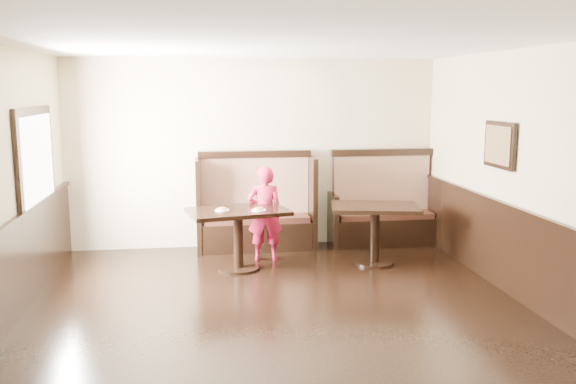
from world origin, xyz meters
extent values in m
plane|color=black|center=(0.00, 0.00, 0.00)|extent=(7.00, 7.00, 0.00)
plane|color=beige|center=(0.00, 3.50, 1.40)|extent=(5.50, 0.00, 5.50)
plane|color=beige|center=(0.00, -3.50, 1.40)|extent=(5.50, 0.00, 5.50)
plane|color=beige|center=(2.75, 0.00, 1.40)|extent=(0.00, 7.00, 7.00)
plane|color=white|center=(0.00, 0.00, 2.80)|extent=(7.00, 7.00, 0.00)
cube|color=black|center=(2.72, 0.00, 0.50)|extent=(0.05, 6.90, 1.00)
cube|color=black|center=(-2.71, 1.90, 1.55)|extent=(0.05, 1.50, 1.20)
cube|color=white|center=(-2.69, 1.90, 1.55)|extent=(0.01, 1.30, 1.00)
cube|color=black|center=(2.71, 1.20, 1.70)|extent=(0.04, 0.70, 0.55)
cube|color=olive|center=(2.69, 1.20, 1.70)|extent=(0.01, 0.60, 0.45)
cube|color=black|center=(0.00, 3.22, 0.21)|extent=(1.60, 0.50, 0.42)
cube|color=#3A1C12|center=(0.00, 3.22, 0.46)|extent=(1.54, 0.46, 0.09)
cube|color=#541021|center=(0.00, 3.43, 0.90)|extent=(1.60, 0.12, 0.92)
cube|color=black|center=(0.00, 3.43, 1.40)|extent=(1.68, 0.16, 0.10)
cube|color=black|center=(-0.84, 3.32, 0.68)|extent=(0.07, 0.72, 1.36)
cube|color=black|center=(0.84, 3.32, 0.68)|extent=(0.07, 0.72, 1.36)
cube|color=black|center=(1.95, 3.22, 0.21)|extent=(1.50, 0.50, 0.42)
cube|color=#3A1C12|center=(1.95, 3.22, 0.46)|extent=(1.44, 0.46, 0.09)
cube|color=#541021|center=(1.95, 3.43, 0.90)|extent=(1.50, 0.12, 0.92)
cube|color=black|center=(1.95, 3.43, 1.40)|extent=(1.58, 0.16, 0.10)
cube|color=black|center=(1.16, 3.32, 0.40)|extent=(0.07, 0.72, 0.80)
cube|color=black|center=(2.74, 3.32, 0.40)|extent=(0.07, 0.72, 0.80)
cube|color=black|center=(-0.33, 2.23, 0.78)|extent=(1.40, 1.03, 0.05)
cylinder|color=black|center=(-0.33, 2.23, 0.38)|extent=(0.13, 0.13, 0.74)
cylinder|color=black|center=(-0.33, 2.23, 0.02)|extent=(0.55, 0.55, 0.03)
cube|color=black|center=(1.52, 2.24, 0.78)|extent=(1.28, 0.96, 0.05)
cylinder|color=black|center=(1.52, 2.24, 0.38)|extent=(0.13, 0.13, 0.74)
cylinder|color=black|center=(1.52, 2.24, 0.02)|extent=(0.55, 0.55, 0.03)
imported|color=#B71336|center=(0.07, 2.63, 0.66)|extent=(0.51, 0.37, 1.32)
cylinder|color=white|center=(-0.53, 2.21, 0.81)|extent=(0.19, 0.19, 0.01)
cylinder|color=tan|center=(-0.53, 2.21, 0.82)|extent=(0.12, 0.12, 0.02)
cylinder|color=#EABA54|center=(-0.53, 2.21, 0.83)|extent=(0.10, 0.10, 0.01)
cylinder|color=white|center=(-0.07, 2.14, 0.81)|extent=(0.20, 0.20, 0.01)
cylinder|color=tan|center=(-0.07, 2.14, 0.82)|extent=(0.12, 0.12, 0.02)
cylinder|color=#EABA54|center=(-0.07, 2.14, 0.84)|extent=(0.10, 0.10, 0.01)
camera|label=1|loc=(-0.80, -5.55, 2.36)|focal=38.00mm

